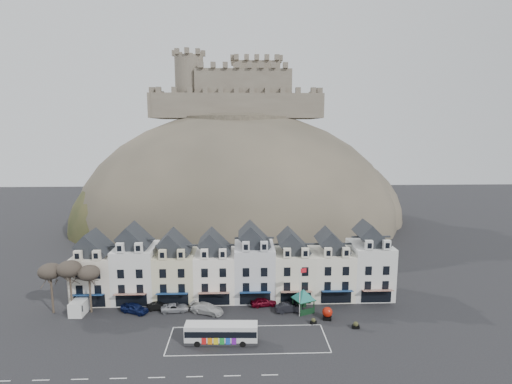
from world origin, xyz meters
TOP-DOWN VIEW (x-y plane):
  - ground at (0.00, 0.00)m, footprint 300.00×300.00m
  - coach_bay_markings at (2.00, 1.25)m, footprint 22.00×7.50m
  - townhouse_terrace at (0.15, 15.97)m, footprint 54.40×9.35m
  - castle_hill at (1.25, 68.95)m, footprint 100.00×76.00m
  - castle at (0.51, 75.93)m, footprint 50.20×22.20m
  - tree_left_far at (-29.00, 10.50)m, footprint 3.61×3.61m
  - tree_left_mid at (-26.00, 10.50)m, footprint 3.78×3.78m
  - tree_left_near at (-23.00, 10.50)m, footprint 3.43×3.43m
  - bus at (-1.66, 0.50)m, footprint 10.04×2.74m
  - bus_shelter at (11.07, 9.45)m, footprint 5.46×5.46m
  - red_buoy at (14.41, 6.77)m, footprint 1.59×1.59m
  - flagpole at (10.32, 7.94)m, footprint 1.09×0.48m
  - white_van at (-24.66, 10.74)m, footprint 2.32×4.99m
  - planter_west at (12.00, 5.37)m, footprint 1.01×0.75m
  - planter_east at (18.00, 3.75)m, footprint 1.07×0.73m
  - car_navy at (-16.00, 10.06)m, footprint 4.97×3.54m
  - car_black at (-12.42, 10.96)m, footprint 3.82×1.71m
  - car_silver at (-9.60, 10.33)m, footprint 4.54×2.44m
  - car_white at (-4.40, 9.50)m, footprint 5.85×4.14m
  - car_maroon at (4.80, 11.74)m, footprint 4.51×2.39m
  - car_charcoal at (8.78, 9.50)m, footprint 4.58×2.17m

SIDE VIEW (x-z plane):
  - ground at x=0.00m, z-range 0.00..0.00m
  - coach_bay_markings at x=2.00m, z-range -0.01..0.01m
  - castle_hill at x=1.25m, z-range -33.89..34.11m
  - planter_west at x=12.00m, z-range -0.02..0.89m
  - planter_east at x=18.00m, z-range -0.02..1.02m
  - car_black at x=-12.42m, z-range 0.00..1.22m
  - car_silver at x=-9.60m, z-range 0.00..1.23m
  - car_charcoal at x=8.78m, z-range 0.00..1.45m
  - car_maroon at x=4.80m, z-range 0.00..1.46m
  - car_navy at x=-16.00m, z-range 0.00..1.57m
  - car_white at x=-4.40m, z-range 0.00..1.57m
  - red_buoy at x=14.41m, z-range 0.02..1.96m
  - white_van at x=-24.66m, z-range 0.00..2.24m
  - bus at x=-1.66m, z-range 0.15..2.96m
  - bus_shelter at x=11.07m, z-range 1.05..4.84m
  - flagpole at x=10.32m, z-range 0.57..8.61m
  - townhouse_terrace at x=0.15m, z-range -0.60..11.20m
  - tree_left_near at x=-23.00m, z-range 2.64..10.47m
  - tree_left_far at x=-29.00m, z-range 2.78..11.02m
  - tree_left_mid at x=-26.00m, z-range 2.92..11.56m
  - castle at x=0.51m, z-range 29.19..51.19m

